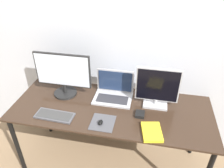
% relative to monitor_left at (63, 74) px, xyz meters
% --- Properties ---
extents(wall_back, '(7.00, 0.05, 2.50)m').
position_rel_monitor_left_xyz_m(wall_back, '(0.50, 0.30, 0.25)').
color(wall_back, silver).
rests_on(wall_back, ground_plane).
extents(desk, '(1.84, 0.72, 0.77)m').
position_rel_monitor_left_xyz_m(desk, '(0.50, -0.13, -0.31)').
color(desk, '#332319').
rests_on(desk, ground_plane).
extents(monitor_left, '(0.55, 0.23, 0.44)m').
position_rel_monitor_left_xyz_m(monitor_left, '(0.00, 0.00, 0.00)').
color(monitor_left, black).
rests_on(monitor_left, desk).
extents(monitor_right, '(0.39, 0.15, 0.38)m').
position_rel_monitor_left_xyz_m(monitor_right, '(0.89, 0.00, -0.04)').
color(monitor_right, '#B2B2B7').
rests_on(monitor_right, desk).
extents(laptop, '(0.37, 0.26, 0.26)m').
position_rel_monitor_left_xyz_m(laptop, '(0.49, 0.05, -0.17)').
color(laptop, '#ADADB2').
rests_on(laptop, desk).
extents(keyboard, '(0.35, 0.15, 0.02)m').
position_rel_monitor_left_xyz_m(keyboard, '(0.03, -0.34, -0.22)').
color(keyboard, '#4C4C51').
rests_on(keyboard, desk).
extents(mousepad, '(0.20, 0.21, 0.00)m').
position_rel_monitor_left_xyz_m(mousepad, '(0.47, -0.34, -0.23)').
color(mousepad, '#47474C').
rests_on(mousepad, desk).
extents(mouse, '(0.04, 0.06, 0.03)m').
position_rel_monitor_left_xyz_m(mouse, '(0.45, -0.36, -0.21)').
color(mouse, black).
rests_on(mouse, mousepad).
extents(book, '(0.19, 0.24, 0.03)m').
position_rel_monitor_left_xyz_m(book, '(0.88, -0.38, -0.22)').
color(book, yellow).
rests_on(book, desk).
extents(power_brick, '(0.08, 0.09, 0.03)m').
position_rel_monitor_left_xyz_m(power_brick, '(0.77, -0.18, -0.21)').
color(power_brick, black).
rests_on(power_brick, desk).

